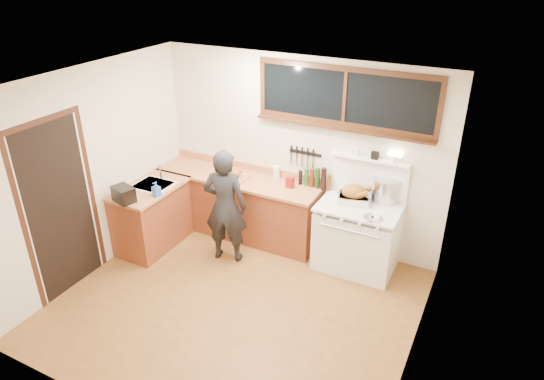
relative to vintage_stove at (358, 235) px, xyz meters
The scene contains 20 objects.
ground_plane 1.79m from the vintage_stove, 125.35° to the right, with size 4.00×3.50×0.02m, color brown.
room_shell 2.10m from the vintage_stove, 125.35° to the right, with size 4.10×3.60×2.65m.
counter_back 1.80m from the vintage_stove, behind, with size 2.44×0.64×1.00m.
counter_left 2.81m from the vintage_stove, 163.78° to the right, with size 0.64×1.09×0.90m.
sink_unit 2.80m from the vintage_stove, 165.18° to the right, with size 0.50×0.45×0.37m.
vintage_stove is the anchor object (origin of this frame).
back_window 1.68m from the vintage_stove, 142.43° to the left, with size 2.32×0.13×0.77m.
left_doorway 3.63m from the vintage_stove, 146.76° to the right, with size 0.02×1.04×2.17m.
knife_strip 1.29m from the vintage_stove, 160.75° to the left, with size 0.46×0.03×0.28m.
man 1.74m from the vintage_stove, 159.38° to the right, with size 0.65×0.50×1.57m.
soap_bottle 2.66m from the vintage_stove, 158.86° to the right, with size 0.10×0.11×0.19m.
toaster 3.02m from the vintage_stove, 155.29° to the right, with size 0.33×0.27×0.20m.
cutting_board 1.92m from the vintage_stove, behind, with size 0.46×0.35×0.15m.
roast_turkey 0.55m from the vintage_stove, 153.05° to the left, with size 0.46×0.39×0.24m.
stockpot 0.68m from the vintage_stove, 48.33° to the left, with size 0.41×0.41×0.31m.
saucepan 0.51m from the vintage_stove, 83.78° to the left, with size 0.20×0.30×0.12m.
pot_lid 0.56m from the vintage_stove, 47.27° to the right, with size 0.27×0.27×0.04m.
coffee_tin 1.12m from the vintage_stove, behind, with size 0.11×0.09×0.15m.
pitcher 1.42m from the vintage_stove, 168.83° to the left, with size 0.11×0.11×0.17m.
bottle_cluster 0.92m from the vintage_stove, 162.36° to the left, with size 0.47×0.07×0.30m.
Camera 1 is at (2.42, -3.82, 3.77)m, focal length 32.00 mm.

